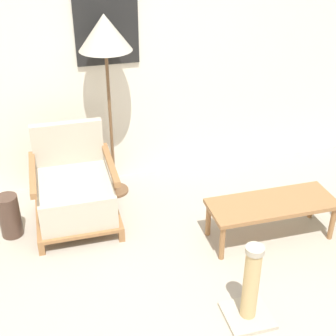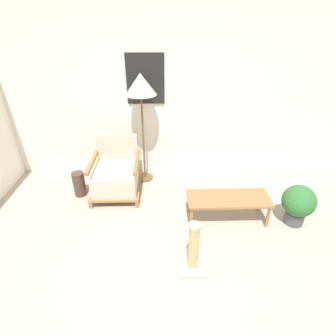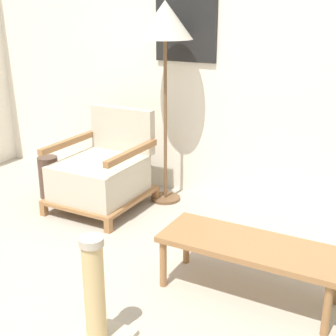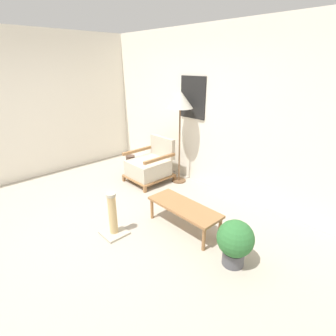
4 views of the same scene
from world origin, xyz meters
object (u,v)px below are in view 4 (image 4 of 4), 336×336
floor_lamp (180,103)px  scratching_post (113,219)px  armchair (150,166)px  potted_plant (235,241)px  vase (131,164)px  coffee_table (184,209)px

floor_lamp → scratching_post: floor_lamp is taller
armchair → scratching_post: size_ratio=1.34×
armchair → floor_lamp: size_ratio=0.48×
potted_plant → scratching_post: scratching_post is taller
vase → potted_plant: 3.03m
armchair → scratching_post: armchair is taller
armchair → floor_lamp: (0.40, 0.38, 1.18)m
floor_lamp → scratching_post: 2.29m
armchair → coffee_table: (1.53, -0.66, 0.00)m
coffee_table → scratching_post: 0.94m
armchair → floor_lamp: floor_lamp is taller
armchair → coffee_table: armchair is taller
potted_plant → vase: bearing=166.7°
scratching_post → vase: bearing=138.4°
coffee_table → vase: vase is taller
floor_lamp → potted_plant: (1.99, -1.14, -1.17)m
vase → scratching_post: (1.55, -1.38, 0.04)m
potted_plant → scratching_post: 1.55m
floor_lamp → vase: size_ratio=4.47×
vase → potted_plant: bearing=-13.3°
armchair → potted_plant: bearing=-17.5°
floor_lamp → scratching_post: bearing=-71.8°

